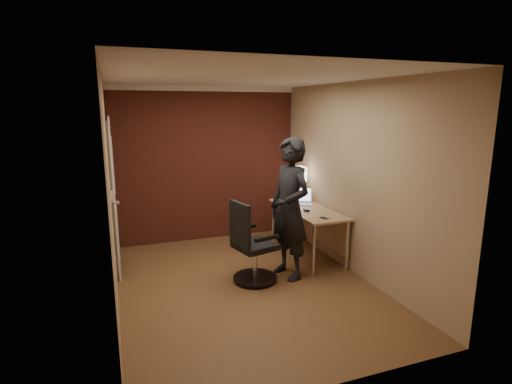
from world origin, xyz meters
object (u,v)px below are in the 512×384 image
desk (312,216)px  phone (324,218)px  mouse (306,210)px  desk_lamp (298,174)px  person (290,209)px  laptop (301,199)px  office_chair (251,248)px

desk → phone: phone is taller
desk → phone: 0.59m
mouse → desk_lamp: bearing=80.6°
desk → person: person is taller
mouse → laptop: bearing=78.4°
phone → mouse: bearing=80.4°
desk → desk_lamp: bearing=89.1°
phone → office_chair: (-1.04, -0.03, -0.28)m
desk → mouse: mouse is taller
desk → office_chair: bearing=-153.1°
desk_lamp → person: 1.28m
desk → mouse: size_ratio=15.00×
desk_lamp → laptop: bearing=-99.7°
person → office_chair: bearing=-102.1°
office_chair → person: person is taller
desk → phone: (-0.11, -0.56, 0.13)m
desk_lamp → person: size_ratio=0.29×
office_chair → person: (0.53, 0.02, 0.45)m
desk → person: size_ratio=0.83×
desk_lamp → office_chair: bearing=-136.5°
person → mouse: bearing=118.9°
desk → desk_lamp: desk_lamp is taller
desk_lamp → phone: desk_lamp is taller
laptop → mouse: (-0.14, -0.45, -0.05)m
desk → mouse: bearing=-138.1°
desk_lamp → person: (-0.63, -1.09, -0.24)m
office_chair → laptop: bearing=38.3°
desk → desk_lamp: (0.01, 0.52, 0.55)m
desk → office_chair: size_ratio=1.45×
desk → desk_lamp: 0.75m
office_chair → person: 0.70m
person → phone: bearing=77.3°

